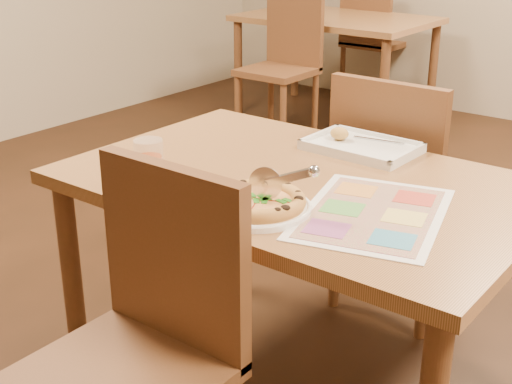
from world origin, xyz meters
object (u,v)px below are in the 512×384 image
Objects in this scene: dining_table at (299,206)px; bg_chair_near at (286,51)px; pizza_cutter at (281,179)px; menu at (373,213)px; bg_table at (336,29)px; pizza at (258,201)px; chair_near at (148,315)px; bg_chair_far at (370,30)px; chair_far at (396,171)px; glass_tumbler at (149,160)px; appetizer_tray at (360,147)px; plate at (256,208)px.

dining_table is 2.72m from bg_chair_near.
pizza_cutter is 0.34× the size of menu.
pizza is at bearing -61.65° from bg_table.
chair_near and bg_chair_far have the same top height.
bg_chair_near is at bearing 129.36° from menu.
chair_far is 0.78m from menu.
chair_near is 1.00× the size of bg_chair_near.
chair_near is 4.57× the size of glass_tumbler.
bg_chair_far is at bearing -59.35° from chair_far.
menu is (0.64, 0.14, -0.04)m from glass_tumbler.
pizza is at bearing -78.91° from dining_table.
dining_table is 0.31m from pizza_cutter.
chair_near is 0.93m from appetizer_tray.
appetizer_tray is 0.66m from glass_tumbler.
glass_tumbler is at bearing -123.18° from appetizer_tray.
plate is at bearing 114.79° from bg_chair_far.
pizza reaches higher than plate.
appetizer_tray reaches higher than dining_table.
bg_table is at bearing 90.00° from bg_chair_near.
bg_chair_near is (0.00, -0.60, -0.07)m from bg_table.
dining_table is at bearing 115.85° from bg_chair_far.
dining_table is at bearing 160.19° from menu.
dining_table is 1.00× the size of bg_table.
plate is (1.65, -3.06, 0.09)m from bg_table.
pizza is at bearing -56.12° from bg_chair_near.
pizza_cutter is (1.70, -3.03, 0.17)m from bg_table.
chair_near is at bearing -120.04° from menu.
glass_tumbler is 0.22× the size of menu.
pizza is at bearing 93.39° from chair_far.
plate is at bearing -86.62° from appetizer_tray.
glass_tumbler is 0.65m from menu.
pizza_cutter is at bearing -60.71° from bg_table.
glass_tumbler is at bearing -167.90° from menu.
pizza_cutter is 1.52× the size of glass_tumbler.
bg_chair_near is 2.97m from pizza.
chair_far is 0.93m from glass_tumbler.
glass_tumbler is (-0.35, 0.36, 0.20)m from chair_near.
menu is (0.19, 0.13, -0.08)m from pizza_cutter.
glass_tumbler is (-0.40, 0.02, 0.02)m from pizza.
bg_chair_near is at bearing 123.88° from pizza.
appetizer_tray is at bearing 89.26° from chair_near.
chair_near is (0.00, -0.60, -0.07)m from dining_table.
menu is (0.28, -0.42, -0.01)m from appetizer_tray.
menu is at bearing 119.00° from bg_chair_far.
pizza is at bearing -2.89° from glass_tumbler.
menu is at bearing -56.97° from bg_table.
plate is at bearing -174.54° from pizza_cutter.
chair_near reaches higher than appetizer_tray.
menu is at bearing -50.64° from bg_chair_near.
bg_chair_far is at bearing 119.00° from menu.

